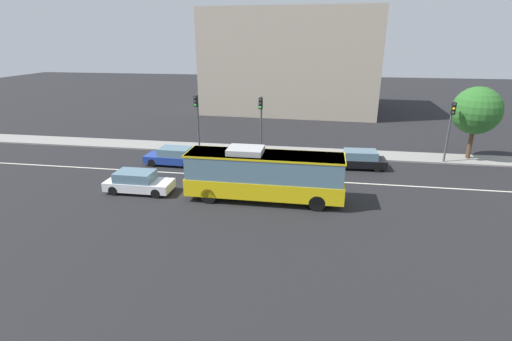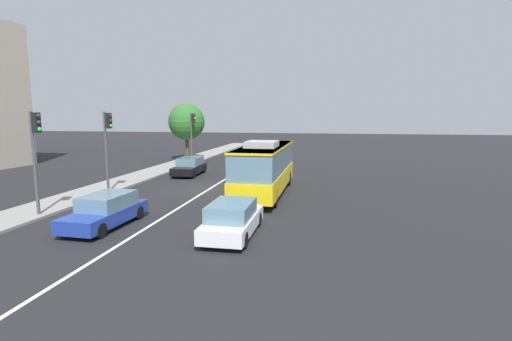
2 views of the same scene
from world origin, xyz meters
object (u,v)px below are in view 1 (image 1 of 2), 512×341
at_px(transit_bus, 264,174).
at_px(traffic_light_far_corner, 261,116).
at_px(sedan_white, 138,182).
at_px(sedan_blue, 174,156).
at_px(sedan_black, 358,159).
at_px(traffic_light_mid_block, 451,122).
at_px(traffic_light_near_corner, 197,113).
at_px(street_tree_kerbside_left, 477,111).

distance_m(transit_bus, traffic_light_far_corner, 10.07).
relative_size(sedan_white, sedan_blue, 0.99).
xyz_separation_m(sedan_white, traffic_light_far_corner, (6.95, 9.84, 2.84)).
relative_size(transit_bus, sedan_white, 2.22).
relative_size(sedan_blue, traffic_light_far_corner, 0.88).
height_order(transit_bus, sedan_white, transit_bus).
relative_size(sedan_black, traffic_light_mid_block, 0.88).
bearing_deg(traffic_light_far_corner, transit_bus, 11.71).
bearing_deg(sedan_white, traffic_light_mid_block, 23.68).
bearing_deg(transit_bus, sedan_white, -179.22).
relative_size(sedan_white, traffic_light_mid_block, 0.87).
distance_m(sedan_white, traffic_light_near_corner, 10.51).
bearing_deg(sedan_black, traffic_light_mid_block, -164.65).
relative_size(transit_bus, traffic_light_far_corner, 1.93).
bearing_deg(sedan_black, sedan_white, 24.02).
distance_m(sedan_black, street_tree_kerbside_left, 10.91).
distance_m(transit_bus, traffic_light_near_corner, 12.61).
distance_m(sedan_black, traffic_light_near_corner, 14.56).
bearing_deg(traffic_light_far_corner, sedan_black, 76.59).
distance_m(sedan_blue, sedan_black, 14.99).
bearing_deg(sedan_blue, traffic_light_near_corner, -99.64).
bearing_deg(street_tree_kerbside_left, sedan_white, -155.28).
height_order(sedan_blue, sedan_black, same).
bearing_deg(sedan_blue, traffic_light_far_corner, -147.79).
relative_size(sedan_white, traffic_light_near_corner, 0.87).
distance_m(sedan_blue, traffic_light_mid_block, 22.67).
bearing_deg(transit_bus, sedan_blue, 145.00).
distance_m(traffic_light_near_corner, street_tree_kerbside_left, 23.69).
height_order(traffic_light_mid_block, traffic_light_far_corner, same).
relative_size(sedan_black, traffic_light_far_corner, 0.88).
distance_m(sedan_white, street_tree_kerbside_left, 27.50).
height_order(sedan_white, street_tree_kerbside_left, street_tree_kerbside_left).
bearing_deg(traffic_light_near_corner, sedan_blue, -9.74).
distance_m(sedan_white, traffic_light_far_corner, 12.37).
relative_size(traffic_light_near_corner, traffic_light_mid_block, 1.00).
relative_size(sedan_blue, sedan_black, 1.00).
distance_m(sedan_white, sedan_blue, 5.99).
height_order(sedan_white, sedan_black, same).
xyz_separation_m(sedan_white, sedan_blue, (0.28, 5.98, 0.00)).
bearing_deg(traffic_light_far_corner, sedan_white, -33.21).
height_order(transit_bus, sedan_black, transit_bus).
xyz_separation_m(sedan_white, traffic_light_mid_block, (22.43, 9.89, 2.84)).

